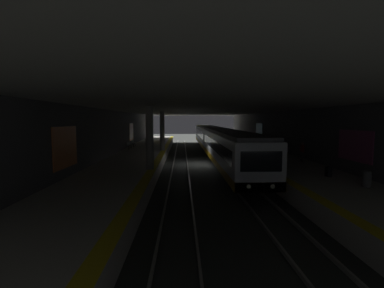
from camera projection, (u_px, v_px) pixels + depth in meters
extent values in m
plane|color=#2D302D|center=(202.00, 165.00, 27.28)|extent=(120.00, 120.00, 0.00)
cube|color=gray|center=(229.00, 164.00, 27.38)|extent=(60.00, 0.09, 0.16)
cube|color=gray|center=(216.00, 164.00, 27.33)|extent=(60.00, 0.09, 0.16)
cube|color=gray|center=(187.00, 164.00, 27.22)|extent=(60.00, 0.09, 0.16)
cube|color=gray|center=(173.00, 164.00, 27.16)|extent=(60.00, 0.09, 0.16)
cube|color=beige|center=(264.00, 159.00, 27.48)|extent=(60.00, 5.30, 1.05)
cube|color=yellow|center=(242.00, 154.00, 27.34)|extent=(60.00, 0.60, 0.01)
cube|color=beige|center=(138.00, 160.00, 26.99)|extent=(60.00, 5.30, 1.05)
cube|color=yellow|center=(161.00, 155.00, 27.03)|extent=(60.00, 0.60, 0.01)
cube|color=#56565B|center=(292.00, 137.00, 27.38)|extent=(60.00, 0.50, 5.60)
cube|color=#BF4C8C|center=(355.00, 146.00, 17.01)|extent=(3.37, 0.06, 2.01)
cube|color=#338CCC|center=(259.00, 131.00, 38.14)|extent=(3.03, 0.06, 2.39)
cube|color=#56565B|center=(109.00, 138.00, 26.67)|extent=(60.00, 0.50, 5.60)
cube|color=orange|center=(65.00, 147.00, 16.10)|extent=(3.24, 0.06, 2.54)
cube|color=orange|center=(131.00, 132.00, 37.04)|extent=(2.70, 0.06, 2.39)
cube|color=beige|center=(202.00, 108.00, 26.75)|extent=(60.00, 19.40, 0.40)
cylinder|color=gray|center=(150.00, 138.00, 18.91)|extent=(0.56, 0.56, 4.55)
cylinder|color=gray|center=(162.00, 131.00, 30.82)|extent=(0.56, 0.56, 4.55)
cube|color=#B7BCC6|center=(229.00, 148.00, 23.77)|extent=(19.60, 2.80, 2.70)
cube|color=#B27F0F|center=(228.00, 160.00, 23.86)|extent=(19.60, 2.82, 0.56)
cube|color=black|center=(229.00, 144.00, 23.73)|extent=(18.03, 2.83, 0.90)
cube|color=#47474C|center=(229.00, 132.00, 23.63)|extent=(19.20, 2.58, 0.24)
cube|color=black|center=(242.00, 178.00, 18.54)|extent=(2.20, 1.64, 0.76)
cube|color=black|center=(220.00, 157.00, 29.27)|extent=(2.20, 1.64, 0.76)
cube|color=black|center=(261.00, 162.00, 13.96)|extent=(0.04, 2.24, 1.10)
cylinder|color=silver|center=(273.00, 186.00, 14.11)|extent=(0.04, 0.24, 0.24)
cylinder|color=silver|center=(249.00, 186.00, 14.06)|extent=(0.04, 0.24, 0.24)
cube|color=#B7BCC6|center=(207.00, 135.00, 43.86)|extent=(19.60, 2.80, 2.70)
cube|color=#B27F0F|center=(207.00, 142.00, 43.96)|extent=(19.60, 2.82, 0.56)
cube|color=black|center=(207.00, 133.00, 43.83)|extent=(18.03, 2.83, 0.90)
cube|color=#47474C|center=(207.00, 127.00, 43.73)|extent=(19.20, 2.58, 0.24)
cube|color=black|center=(211.00, 148.00, 38.64)|extent=(2.20, 1.64, 0.76)
cube|color=black|center=(205.00, 142.00, 49.37)|extent=(2.20, 1.64, 0.76)
cylinder|color=#262628|center=(286.00, 154.00, 26.32)|extent=(0.08, 0.08, 0.42)
cylinder|color=#262628|center=(281.00, 152.00, 27.68)|extent=(0.08, 0.08, 0.42)
cube|color=gray|center=(284.00, 150.00, 26.98)|extent=(1.70, 0.44, 0.08)
cube|color=gray|center=(286.00, 148.00, 26.97)|extent=(1.70, 0.06, 0.40)
cylinder|color=#262628|center=(249.00, 142.00, 40.92)|extent=(0.08, 0.08, 0.42)
cylinder|color=#262628|center=(247.00, 141.00, 42.28)|extent=(0.08, 0.08, 0.42)
cube|color=gray|center=(248.00, 140.00, 41.58)|extent=(1.70, 0.44, 0.08)
cube|color=gray|center=(250.00, 138.00, 41.57)|extent=(1.70, 0.06, 0.40)
cylinder|color=#262628|center=(129.00, 148.00, 31.71)|extent=(0.08, 0.08, 0.42)
cylinder|color=#262628|center=(131.00, 147.00, 33.06)|extent=(0.08, 0.08, 0.42)
cube|color=gray|center=(130.00, 145.00, 32.36)|extent=(1.70, 0.44, 0.08)
cube|color=gray|center=(128.00, 144.00, 32.34)|extent=(1.70, 0.06, 0.40)
cylinder|color=#262628|center=(133.00, 146.00, 34.61)|extent=(0.08, 0.08, 0.42)
cylinder|color=#262628|center=(135.00, 145.00, 35.96)|extent=(0.08, 0.08, 0.42)
cube|color=gray|center=(134.00, 143.00, 35.26)|extent=(1.70, 0.44, 0.08)
cube|color=gray|center=(133.00, 142.00, 35.23)|extent=(1.70, 0.06, 0.40)
cylinder|color=black|center=(275.00, 153.00, 25.48)|extent=(0.16, 0.16, 0.81)
cylinder|color=black|center=(274.00, 152.00, 25.68)|extent=(0.16, 0.16, 0.81)
cube|color=#2D754C|center=(275.00, 145.00, 25.51)|extent=(0.36, 0.22, 0.58)
cylinder|color=#2D754C|center=(276.00, 146.00, 25.27)|extent=(0.10, 0.10, 0.55)
cylinder|color=#2D754C|center=(274.00, 146.00, 25.77)|extent=(0.10, 0.10, 0.55)
sphere|color=tan|center=(275.00, 141.00, 25.48)|extent=(0.22, 0.22, 0.22)
cylinder|color=#424242|center=(302.00, 157.00, 22.35)|extent=(0.16, 0.16, 0.85)
cylinder|color=#424242|center=(301.00, 157.00, 22.55)|extent=(0.16, 0.16, 0.85)
cube|color=maroon|center=(302.00, 148.00, 22.38)|extent=(0.36, 0.22, 0.60)
cylinder|color=maroon|center=(303.00, 149.00, 22.14)|extent=(0.10, 0.10, 0.57)
cylinder|color=maroon|center=(301.00, 149.00, 22.63)|extent=(0.10, 0.10, 0.57)
sphere|color=tan|center=(302.00, 143.00, 22.34)|extent=(0.23, 0.23, 0.23)
cube|color=black|center=(328.00, 172.00, 16.56)|extent=(0.41, 0.26, 0.64)
cylinder|color=#333333|center=(329.00, 164.00, 16.52)|extent=(0.02, 0.02, 0.30)
cylinder|color=#595B5E|center=(367.00, 179.00, 13.95)|extent=(0.44, 0.44, 0.85)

